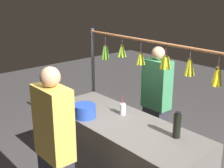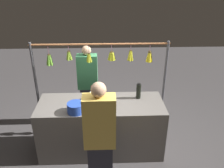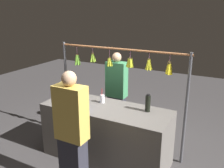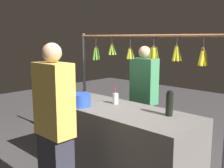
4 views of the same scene
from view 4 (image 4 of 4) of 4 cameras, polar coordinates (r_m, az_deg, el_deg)
The scene contains 7 objects.
market_counter at distance 3.33m, azimuth 0.87°, elevation -12.55°, with size 2.01×0.75×0.90m, color #66605B.
display_rack at distance 3.45m, azimuth 6.19°, elevation 2.60°, with size 2.29×0.12×1.78m.
water_bottle at distance 2.91m, azimuth 11.99°, elevation -4.11°, with size 0.08×0.08×0.27m.
blue_bucket at distance 3.27m, azimuth -6.75°, elevation -3.36°, with size 0.25×0.25×0.15m, color #2648B6.
drink_cup at distance 3.37m, azimuth 0.76°, elevation -3.06°, with size 0.07×0.07×0.24m.
vendor_person at distance 4.02m, azimuth 6.67°, elevation -3.64°, with size 0.38×0.21×1.60m.
customer_person at distance 2.69m, azimuth -11.94°, elevation -9.81°, with size 0.40×0.22×1.67m.
Camera 4 is at (-2.11, 2.25, 1.72)m, focal length 43.41 mm.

